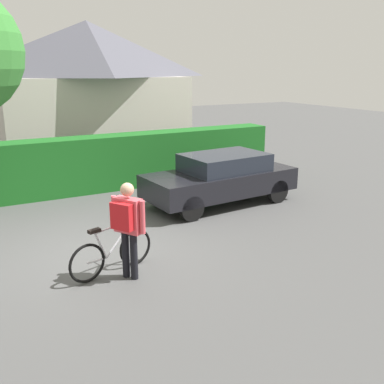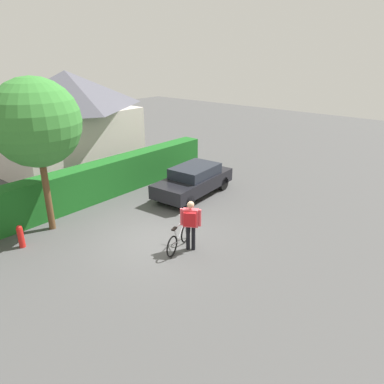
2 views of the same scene
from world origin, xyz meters
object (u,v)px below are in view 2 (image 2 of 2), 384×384
person_rider (191,221)px  tree_kerbside (36,123)px  bicycle (179,238)px  fire_hydrant (21,236)px  parked_car_near (194,180)px

person_rider → tree_kerbside: 6.12m
bicycle → fire_hydrant: 5.31m
bicycle → tree_kerbside: bearing=112.9°
bicycle → parked_car_near: bearing=34.0°
parked_car_near → fire_hydrant: parked_car_near is taller
fire_hydrant → tree_kerbside: bearing=19.1°
person_rider → bicycle: bearing=118.4°
bicycle → person_rider: (0.18, -0.34, 0.67)m
parked_car_near → person_rider: size_ratio=2.45×
parked_car_near → person_rider: 4.87m
bicycle → tree_kerbside: size_ratio=0.31×
parked_car_near → person_rider: person_rider is taller
parked_car_near → person_rider: (-3.80, -3.02, 0.33)m
bicycle → person_rider: 0.77m
person_rider → tree_kerbside: size_ratio=0.32×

